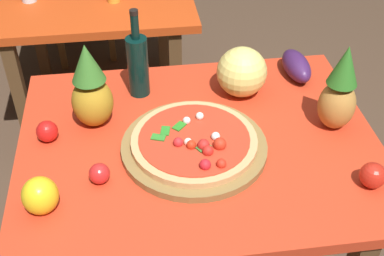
{
  "coord_description": "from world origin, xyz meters",
  "views": [
    {
      "loc": [
        -0.2,
        -1.26,
        1.84
      ],
      "look_at": [
        -0.02,
        0.01,
        0.81
      ],
      "focal_mm": 47.76,
      "sensor_mm": 36.0,
      "label": 1
    }
  ],
  "objects": [
    {
      "name": "tomato_near_board",
      "position": [
        -0.49,
        0.07,
        0.79
      ],
      "size": [
        0.07,
        0.07,
        0.07
      ],
      "primitive_type": "sphere",
      "color": "red",
      "rests_on": "display_table"
    },
    {
      "name": "tomato_at_corner",
      "position": [
        -0.32,
        -0.15,
        0.79
      ],
      "size": [
        0.06,
        0.06,
        0.06
      ],
      "primitive_type": "sphere",
      "color": "red",
      "rests_on": "display_table"
    },
    {
      "name": "bell_pepper",
      "position": [
        -0.48,
        -0.23,
        0.81
      ],
      "size": [
        0.1,
        0.1,
        0.11
      ],
      "primitive_type": "ellipsoid",
      "color": "yellow",
      "rests_on": "display_table"
    },
    {
      "name": "pizza",
      "position": [
        -0.02,
        -0.05,
        0.8
      ],
      "size": [
        0.4,
        0.4,
        0.06
      ],
      "color": "#E2A267",
      "rests_on": "pizza_board"
    },
    {
      "name": "background_table",
      "position": [
        -0.37,
        1.21,
        0.65
      ],
      "size": [
        0.99,
        0.85,
        0.76
      ],
      "color": "#54381F",
      "rests_on": "ground_plane"
    },
    {
      "name": "wine_bottle",
      "position": [
        -0.18,
        0.3,
        0.88
      ],
      "size": [
        0.08,
        0.08,
        0.33
      ],
      "color": "black",
      "rests_on": "display_table"
    },
    {
      "name": "display_table",
      "position": [
        0.0,
        0.0,
        0.66
      ],
      "size": [
        1.18,
        0.94,
        0.76
      ],
      "color": "#54381F",
      "rests_on": "ground_plane"
    },
    {
      "name": "melon",
      "position": [
        0.19,
        0.25,
        0.85
      ],
      "size": [
        0.18,
        0.18,
        0.18
      ],
      "primitive_type": "sphere",
      "color": "#E7D972",
      "rests_on": "display_table"
    },
    {
      "name": "pineapple_left",
      "position": [
        -0.34,
        0.14,
        0.89
      ],
      "size": [
        0.14,
        0.14,
        0.3
      ],
      "color": "#B28721",
      "rests_on": "display_table"
    },
    {
      "name": "eggplant",
      "position": [
        0.42,
        0.33,
        0.8
      ],
      "size": [
        0.1,
        0.21,
        0.09
      ],
      "primitive_type": "ellipsoid",
      "rotation": [
        0.0,
        0.0,
        1.64
      ],
      "color": "#3E1F52",
      "rests_on": "display_table"
    },
    {
      "name": "pineapple_right",
      "position": [
        0.46,
        0.02,
        0.89
      ],
      "size": [
        0.12,
        0.12,
        0.31
      ],
      "color": "#B8813A",
      "rests_on": "display_table"
    },
    {
      "name": "tomato_by_bottle",
      "position": [
        0.47,
        -0.27,
        0.8
      ],
      "size": [
        0.08,
        0.08,
        0.08
      ],
      "primitive_type": "sphere",
      "color": "red",
      "rests_on": "display_table"
    },
    {
      "name": "pizza_board",
      "position": [
        -0.02,
        -0.04,
        0.77
      ],
      "size": [
        0.47,
        0.47,
        0.02
      ],
      "primitive_type": "cylinder",
      "color": "olive",
      "rests_on": "display_table"
    }
  ]
}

